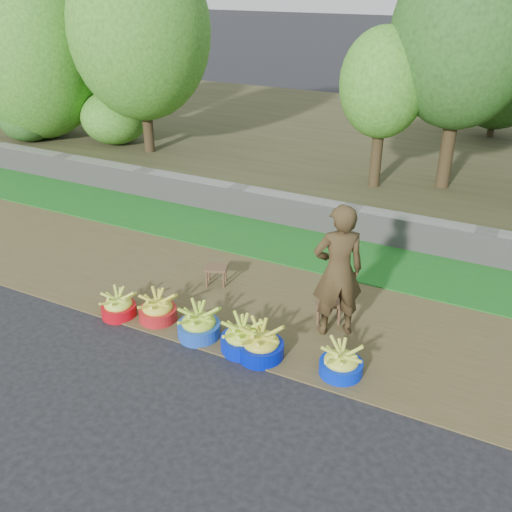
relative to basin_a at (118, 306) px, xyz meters
The scene contains 15 objects.
ground_plane 1.93m from the basin_a, ahead, with size 120.00×120.00×0.00m, color black.
dirt_shoulder 2.21m from the basin_a, 29.58° to the left, with size 80.00×2.50×0.02m, color brown.
grass_verge 3.64m from the basin_a, 58.14° to the left, with size 80.00×1.50×0.04m, color #1B641C.
retaining_wall 4.38m from the basin_a, 64.02° to the left, with size 80.00×0.35×0.55m, color gray.
earth_bank 9.05m from the basin_a, 77.74° to the left, with size 80.00×10.00×0.50m, color #3E3C22.
vegetation 6.91m from the basin_a, 101.52° to the left, with size 33.39×7.80×4.47m.
basin_a is the anchor object (origin of this frame).
basin_b 0.56m from the basin_a, 16.14° to the left, with size 0.51×0.51×0.38m.
basin_c 1.23m from the basin_a, ahead, with size 0.55×0.55×0.41m.
basin_d 1.86m from the basin_a, ahead, with size 0.54×0.54×0.40m.
basin_e 2.13m from the basin_a, ahead, with size 0.56×0.56×0.42m.
basin_f 3.11m from the basin_a, ahead, with size 0.51×0.51×0.38m.
stool_left 1.53m from the basin_a, 61.20° to the left, with size 0.40×0.35×0.29m.
stool_right 2.83m from the basin_a, 24.20° to the left, with size 0.43×0.39×0.32m.
vendor_woman 2.99m from the basin_a, 19.43° to the left, with size 0.64×0.42×1.76m, color black.
Camera 1 is at (2.76, -4.83, 4.21)m, focal length 40.00 mm.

